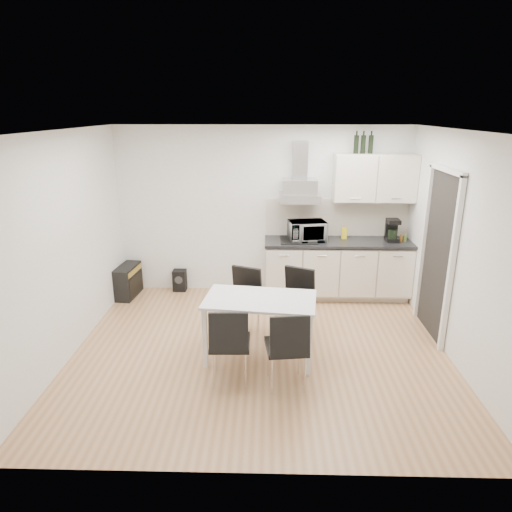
{
  "coord_description": "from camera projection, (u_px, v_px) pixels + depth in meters",
  "views": [
    {
      "loc": [
        0.08,
        -4.97,
        2.81
      ],
      "look_at": [
        -0.06,
        0.34,
        1.1
      ],
      "focal_mm": 32.0,
      "sensor_mm": 36.0,
      "label": 1
    }
  ],
  "objects": [
    {
      "name": "doorway",
      "position": [
        436.0,
        256.0,
        5.74
      ],
      "size": [
        0.08,
        1.04,
        2.1
      ],
      "primitive_type": "cube",
      "color": "white",
      "rests_on": "ground"
    },
    {
      "name": "ground",
      "position": [
        260.0,
        350.0,
        5.6
      ],
      "size": [
        4.5,
        4.5,
        0.0
      ],
      "primitive_type": "plane",
      "color": "tan",
      "rests_on": "ground"
    },
    {
      "name": "dining_table",
      "position": [
        260.0,
        306.0,
        5.24
      ],
      "size": [
        1.34,
        0.87,
        0.75
      ],
      "rotation": [
        0.0,
        0.0,
        -0.12
      ],
      "color": "white",
      "rests_on": "ground"
    },
    {
      "name": "chair_far_left",
      "position": [
        241.0,
        304.0,
        5.84
      ],
      "size": [
        0.59,
        0.63,
        0.88
      ],
      "primitive_type": null,
      "rotation": [
        0.0,
        0.0,
        2.76
      ],
      "color": "black",
      "rests_on": "ground"
    },
    {
      "name": "wall_front",
      "position": [
        256.0,
        329.0,
        3.3
      ],
      "size": [
        4.5,
        0.1,
        2.6
      ],
      "primitive_type": "cube",
      "color": "white",
      "rests_on": "ground"
    },
    {
      "name": "ceiling",
      "position": [
        261.0,
        130.0,
        4.8
      ],
      "size": [
        4.5,
        4.5,
        0.0
      ],
      "primitive_type": "plane",
      "color": "white",
      "rests_on": "wall_back"
    },
    {
      "name": "kitchenette",
      "position": [
        340.0,
        245.0,
        6.96
      ],
      "size": [
        2.22,
        0.64,
        2.52
      ],
      "color": "beige",
      "rests_on": "ground"
    },
    {
      "name": "wall_left",
      "position": [
        66.0,
        247.0,
        5.26
      ],
      "size": [
        0.1,
        4.0,
        2.6
      ],
      "primitive_type": "cube",
      "color": "white",
      "rests_on": "ground"
    },
    {
      "name": "guitar_amp",
      "position": [
        128.0,
        281.0,
        7.14
      ],
      "size": [
        0.31,
        0.62,
        0.5
      ],
      "rotation": [
        0.0,
        0.0,
        -0.1
      ],
      "color": "black",
      "rests_on": "ground"
    },
    {
      "name": "wall_back",
      "position": [
        263.0,
        211.0,
        7.1
      ],
      "size": [
        4.5,
        0.1,
        2.6
      ],
      "primitive_type": "cube",
      "color": "white",
      "rests_on": "ground"
    },
    {
      "name": "chair_near_left",
      "position": [
        230.0,
        344.0,
        4.84
      ],
      "size": [
        0.45,
        0.51,
        0.88
      ],
      "primitive_type": null,
      "rotation": [
        0.0,
        0.0,
        0.03
      ],
      "color": "black",
      "rests_on": "ground"
    },
    {
      "name": "chair_near_right",
      "position": [
        286.0,
        348.0,
        4.76
      ],
      "size": [
        0.5,
        0.55,
        0.88
      ],
      "primitive_type": null,
      "rotation": [
        0.0,
        0.0,
        0.12
      ],
      "color": "black",
      "rests_on": "ground"
    },
    {
      "name": "chair_far_right",
      "position": [
        294.0,
        304.0,
        5.83
      ],
      "size": [
        0.61,
        0.64,
        0.88
      ],
      "primitive_type": null,
      "rotation": [
        0.0,
        0.0,
        2.7
      ],
      "color": "black",
      "rests_on": "ground"
    },
    {
      "name": "floor_speaker",
      "position": [
        180.0,
        280.0,
        7.39
      ],
      "size": [
        0.21,
        0.19,
        0.34
      ],
      "primitive_type": "cube",
      "rotation": [
        0.0,
        0.0,
        -0.01
      ],
      "color": "black",
      "rests_on": "ground"
    },
    {
      "name": "wall_right",
      "position": [
        460.0,
        250.0,
        5.14
      ],
      "size": [
        0.1,
        4.0,
        2.6
      ],
      "primitive_type": "cube",
      "color": "white",
      "rests_on": "ground"
    }
  ]
}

